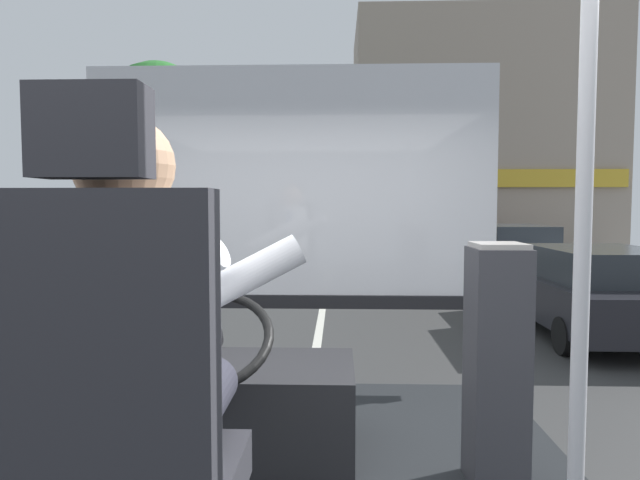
{
  "coord_description": "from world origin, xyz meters",
  "views": [
    {
      "loc": [
        0.29,
        -1.74,
        1.89
      ],
      "look_at": [
        0.21,
        0.83,
        1.73
      ],
      "focal_mm": 30.78,
      "sensor_mm": 36.0,
      "label": 1
    }
  ],
  "objects_px": {
    "steering_console": "(230,405)",
    "parked_car_black": "(595,290)",
    "driver_seat": "(120,445)",
    "parked_car_silver": "(511,253)",
    "bus_driver": "(138,340)",
    "handrail_pole": "(584,189)",
    "fare_box": "(496,365)",
    "parked_car_red": "(458,240)"
  },
  "relations": [
    {
      "from": "steering_console",
      "to": "fare_box",
      "type": "bearing_deg",
      "value": -11.81
    },
    {
      "from": "bus_driver",
      "to": "parked_car_silver",
      "type": "relative_size",
      "value": 0.2
    },
    {
      "from": "handrail_pole",
      "to": "parked_car_silver",
      "type": "height_order",
      "value": "handrail_pole"
    },
    {
      "from": "parked_car_silver",
      "to": "steering_console",
      "type": "bearing_deg",
      "value": -112.91
    },
    {
      "from": "fare_box",
      "to": "parked_car_black",
      "type": "relative_size",
      "value": 0.25
    },
    {
      "from": "parked_car_black",
      "to": "parked_car_red",
      "type": "height_order",
      "value": "parked_car_red"
    },
    {
      "from": "bus_driver",
      "to": "handrail_pole",
      "type": "bearing_deg",
      "value": 10.46
    },
    {
      "from": "fare_box",
      "to": "parked_car_silver",
      "type": "bearing_deg",
      "value": 72.43
    },
    {
      "from": "driver_seat",
      "to": "parked_car_silver",
      "type": "distance_m",
      "value": 13.15
    },
    {
      "from": "driver_seat",
      "to": "handrail_pole",
      "type": "distance_m",
      "value": 1.32
    },
    {
      "from": "bus_driver",
      "to": "parked_car_red",
      "type": "distance_m",
      "value": 17.94
    },
    {
      "from": "parked_car_black",
      "to": "parked_car_silver",
      "type": "xyz_separation_m",
      "value": [
        0.44,
        5.33,
        0.07
      ]
    },
    {
      "from": "driver_seat",
      "to": "parked_car_silver",
      "type": "bearing_deg",
      "value": 69.13
    },
    {
      "from": "parked_car_black",
      "to": "parked_car_silver",
      "type": "distance_m",
      "value": 5.35
    },
    {
      "from": "parked_car_red",
      "to": "bus_driver",
      "type": "bearing_deg",
      "value": -104.63
    },
    {
      "from": "steering_console",
      "to": "fare_box",
      "type": "distance_m",
      "value": 1.15
    },
    {
      "from": "parked_car_silver",
      "to": "parked_car_red",
      "type": "distance_m",
      "value": 5.19
    },
    {
      "from": "steering_console",
      "to": "bus_driver",
      "type": "bearing_deg",
      "value": -90.0
    },
    {
      "from": "parked_car_red",
      "to": "parked_car_silver",
      "type": "bearing_deg",
      "value": -88.28
    },
    {
      "from": "parked_car_silver",
      "to": "parked_car_red",
      "type": "relative_size",
      "value": 1.06
    },
    {
      "from": "driver_seat",
      "to": "handrail_pole",
      "type": "relative_size",
      "value": 0.58
    },
    {
      "from": "driver_seat",
      "to": "bus_driver",
      "type": "xyz_separation_m",
      "value": [
        -0.0,
        0.12,
        0.2
      ]
    },
    {
      "from": "bus_driver",
      "to": "steering_console",
      "type": "bearing_deg",
      "value": 90.0
    },
    {
      "from": "parked_car_black",
      "to": "bus_driver",
      "type": "bearing_deg",
      "value": -121.88
    },
    {
      "from": "steering_console",
      "to": "parked_car_red",
      "type": "distance_m",
      "value": 16.88
    },
    {
      "from": "handrail_pole",
      "to": "parked_car_black",
      "type": "xyz_separation_m",
      "value": [
        3.1,
        6.61,
        -1.28
      ]
    },
    {
      "from": "parked_car_silver",
      "to": "parked_car_black",
      "type": "bearing_deg",
      "value": -94.68
    },
    {
      "from": "parked_car_black",
      "to": "parked_car_red",
      "type": "relative_size",
      "value": 1.01
    },
    {
      "from": "steering_console",
      "to": "parked_car_black",
      "type": "distance_m",
      "value": 7.15
    },
    {
      "from": "handrail_pole",
      "to": "steering_console",
      "type": "bearing_deg",
      "value": 142.81
    },
    {
      "from": "fare_box",
      "to": "parked_car_red",
      "type": "distance_m",
      "value": 16.85
    },
    {
      "from": "fare_box",
      "to": "steering_console",
      "type": "bearing_deg",
      "value": 168.19
    },
    {
      "from": "parked_car_black",
      "to": "parked_car_silver",
      "type": "relative_size",
      "value": 0.95
    },
    {
      "from": "driver_seat",
      "to": "fare_box",
      "type": "height_order",
      "value": "driver_seat"
    },
    {
      "from": "fare_box",
      "to": "parked_car_black",
      "type": "xyz_separation_m",
      "value": [
        3.14,
        5.98,
        -0.61
      ]
    },
    {
      "from": "handrail_pole",
      "to": "fare_box",
      "type": "xyz_separation_m",
      "value": [
        -0.04,
        0.64,
        -0.67
      ]
    },
    {
      "from": "driver_seat",
      "to": "bus_driver",
      "type": "relative_size",
      "value": 1.61
    },
    {
      "from": "steering_console",
      "to": "handrail_pole",
      "type": "height_order",
      "value": "handrail_pole"
    },
    {
      "from": "handrail_pole",
      "to": "fare_box",
      "type": "relative_size",
      "value": 2.39
    },
    {
      "from": "bus_driver",
      "to": "handrail_pole",
      "type": "distance_m",
      "value": 1.22
    },
    {
      "from": "bus_driver",
      "to": "parked_car_red",
      "type": "relative_size",
      "value": 0.21
    },
    {
      "from": "bus_driver",
      "to": "parked_car_black",
      "type": "xyz_separation_m",
      "value": [
        4.24,
        6.82,
        -0.91
      ]
    }
  ]
}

